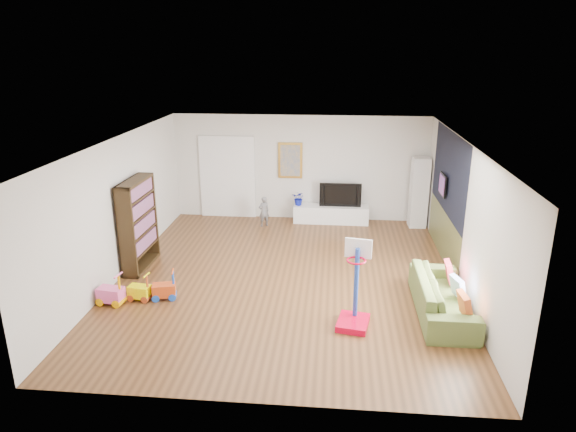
# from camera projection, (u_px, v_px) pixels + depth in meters

# --- Properties ---
(floor) EXTENTS (6.50, 7.50, 0.00)m
(floor) POSITION_uv_depth(u_px,v_px,m) (286.00, 278.00, 10.07)
(floor) COLOR brown
(floor) RESTS_ON ground
(ceiling) EXTENTS (6.50, 7.50, 0.00)m
(ceiling) POSITION_uv_depth(u_px,v_px,m) (286.00, 141.00, 9.22)
(ceiling) COLOR white
(ceiling) RESTS_ON ground
(wall_back) EXTENTS (6.50, 0.00, 2.70)m
(wall_back) POSITION_uv_depth(u_px,v_px,m) (300.00, 168.00, 13.19)
(wall_back) COLOR silver
(wall_back) RESTS_ON ground
(wall_front) EXTENTS (6.50, 0.00, 2.70)m
(wall_front) POSITION_uv_depth(u_px,v_px,m) (256.00, 309.00, 6.10)
(wall_front) COLOR silver
(wall_front) RESTS_ON ground
(wall_left) EXTENTS (0.00, 7.50, 2.70)m
(wall_left) POSITION_uv_depth(u_px,v_px,m) (119.00, 208.00, 9.94)
(wall_left) COLOR white
(wall_left) RESTS_ON ground
(wall_right) EXTENTS (0.00, 7.50, 2.70)m
(wall_right) POSITION_uv_depth(u_px,v_px,m) (463.00, 218.00, 9.36)
(wall_right) COLOR white
(wall_right) RESTS_ON ground
(navy_accent) EXTENTS (0.01, 3.20, 1.70)m
(navy_accent) POSITION_uv_depth(u_px,v_px,m) (449.00, 173.00, 10.53)
(navy_accent) COLOR black
(navy_accent) RESTS_ON wall_right
(olive_wainscot) EXTENTS (0.01, 3.20, 1.00)m
(olive_wainscot) POSITION_uv_depth(u_px,v_px,m) (443.00, 235.00, 10.95)
(olive_wainscot) COLOR brown
(olive_wainscot) RESTS_ON wall_right
(doorway) EXTENTS (1.45, 0.06, 2.10)m
(doorway) POSITION_uv_depth(u_px,v_px,m) (228.00, 178.00, 13.42)
(doorway) COLOR white
(doorway) RESTS_ON ground
(painting_back) EXTENTS (0.62, 0.06, 0.92)m
(painting_back) POSITION_uv_depth(u_px,v_px,m) (290.00, 160.00, 13.11)
(painting_back) COLOR gold
(painting_back) RESTS_ON wall_back
(artwork_right) EXTENTS (0.04, 0.56, 0.46)m
(artwork_right) POSITION_uv_depth(u_px,v_px,m) (443.00, 185.00, 10.82)
(artwork_right) COLOR #7F3F8C
(artwork_right) RESTS_ON wall_right
(media_console) EXTENTS (1.91, 0.49, 0.44)m
(media_console) POSITION_uv_depth(u_px,v_px,m) (331.00, 214.00, 13.20)
(media_console) COLOR white
(media_console) RESTS_ON ground
(tall_cabinet) EXTENTS (0.42, 0.42, 1.76)m
(tall_cabinet) POSITION_uv_depth(u_px,v_px,m) (419.00, 192.00, 12.70)
(tall_cabinet) COLOR silver
(tall_cabinet) RESTS_ON ground
(bookshelf) EXTENTS (0.35, 1.26, 1.84)m
(bookshelf) POSITION_uv_depth(u_px,v_px,m) (138.00, 224.00, 10.33)
(bookshelf) COLOR #302110
(bookshelf) RESTS_ON ground
(sofa) EXTENTS (0.86, 2.18, 0.64)m
(sofa) POSITION_uv_depth(u_px,v_px,m) (443.00, 296.00, 8.66)
(sofa) COLOR #576A30
(sofa) RESTS_ON ground
(basketball_hoop) EXTENTS (0.60, 0.68, 1.44)m
(basketball_hoop) POSITION_uv_depth(u_px,v_px,m) (355.00, 286.00, 8.12)
(basketball_hoop) COLOR #C50023
(basketball_hoop) RESTS_ON ground
(ride_on_yellow) EXTENTS (0.41, 0.28, 0.51)m
(ride_on_yellow) POSITION_uv_depth(u_px,v_px,m) (139.00, 287.00, 9.12)
(ride_on_yellow) COLOR #FFFB00
(ride_on_yellow) RESTS_ON ground
(ride_on_orange) EXTENTS (0.45, 0.33, 0.54)m
(ride_on_orange) POSITION_uv_depth(u_px,v_px,m) (164.00, 285.00, 9.15)
(ride_on_orange) COLOR #CB4617
(ride_on_orange) RESTS_ON ground
(ride_on_pink) EXTENTS (0.47, 0.33, 0.59)m
(ride_on_pink) POSITION_uv_depth(u_px,v_px,m) (110.00, 289.00, 8.96)
(ride_on_pink) COLOR #F356A4
(ride_on_pink) RESTS_ON ground
(child) EXTENTS (0.34, 0.30, 0.77)m
(child) POSITION_uv_depth(u_px,v_px,m) (264.00, 211.00, 12.87)
(child) COLOR slate
(child) RESTS_ON ground
(tv) EXTENTS (1.06, 0.14, 0.61)m
(tv) POSITION_uv_depth(u_px,v_px,m) (340.00, 194.00, 13.07)
(tv) COLOR black
(tv) RESTS_ON media_console
(vase_plant) EXTENTS (0.40, 0.37, 0.37)m
(vase_plant) POSITION_uv_depth(u_px,v_px,m) (299.00, 198.00, 13.12)
(vase_plant) COLOR #0E189A
(vase_plant) RESTS_ON media_console
(pillow_left) EXTENTS (0.14, 0.39, 0.39)m
(pillow_left) POSITION_uv_depth(u_px,v_px,m) (465.00, 305.00, 7.97)
(pillow_left) COLOR #BF5023
(pillow_left) RESTS_ON sofa
(pillow_center) EXTENTS (0.19, 0.37, 0.36)m
(pillow_center) POSITION_uv_depth(u_px,v_px,m) (458.00, 287.00, 8.56)
(pillow_center) COLOR white
(pillow_center) RESTS_ON sofa
(pillow_right) EXTENTS (0.12, 0.37, 0.37)m
(pillow_right) POSITION_uv_depth(u_px,v_px,m) (449.00, 272.00, 9.15)
(pillow_right) COLOR #BB2B3C
(pillow_right) RESTS_ON sofa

